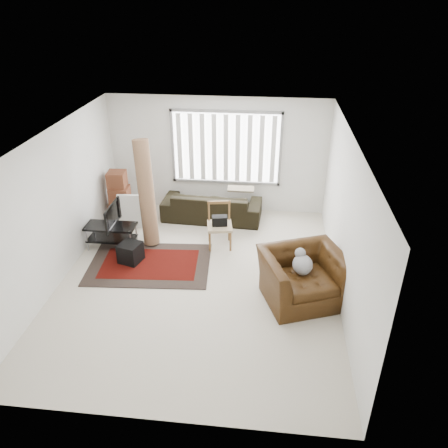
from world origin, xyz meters
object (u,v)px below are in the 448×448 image
object	(u,v)px
tv_stand	(111,231)
armchair	(303,274)
sofa	(212,201)
moving_boxes	(120,198)
side_chair	(220,224)

from	to	relation	value
tv_stand	armchair	distance (m)	4.02
tv_stand	armchair	xyz separation A→B (m)	(3.82, -1.27, 0.13)
tv_stand	armchair	size ratio (longest dim) A/B	0.61
sofa	armchair	size ratio (longest dim) A/B	1.35
moving_boxes	side_chair	xyz separation A→B (m)	(2.40, -0.90, -0.03)
tv_stand	side_chair	bearing A→B (deg)	8.06
side_chair	tv_stand	bearing A→B (deg)	178.52
tv_stand	moving_boxes	distance (m)	1.24
moving_boxes	armchair	bearing A→B (deg)	-31.82
side_chair	armchair	size ratio (longest dim) A/B	0.56
sofa	side_chair	world-z (taller)	side_chair
moving_boxes	side_chair	distance (m)	2.56
tv_stand	moving_boxes	world-z (taller)	moving_boxes
sofa	side_chair	bearing A→B (deg)	107.93
moving_boxes	side_chair	size ratio (longest dim) A/B	1.26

